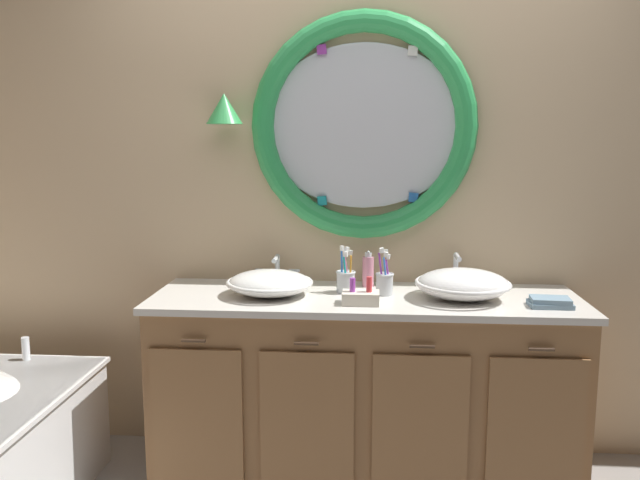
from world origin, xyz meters
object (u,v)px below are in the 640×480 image
(toothbrush_holder_left, at_px, (346,280))
(folded_hand_towel, at_px, (550,302))
(sink_basin_left, at_px, (270,283))
(toiletry_basket, at_px, (361,297))
(sink_basin_right, at_px, (463,284))
(soap_dispenser, at_px, (368,271))
(toothbrush_holder_right, at_px, (385,282))

(toothbrush_holder_left, xyz_separation_m, folded_hand_towel, (0.86, -0.18, -0.04))
(folded_hand_towel, bearing_deg, toothbrush_holder_left, 168.25)
(sink_basin_left, height_order, toiletry_basket, toiletry_basket)
(folded_hand_towel, xyz_separation_m, toiletry_basket, (-0.79, -0.02, 0.01))
(sink_basin_left, xyz_separation_m, sink_basin_right, (0.85, -0.00, 0.01))
(sink_basin_left, height_order, folded_hand_towel, sink_basin_left)
(sink_basin_left, xyz_separation_m, toiletry_basket, (0.41, -0.12, -0.03))
(sink_basin_left, bearing_deg, soap_dispenser, 25.69)
(sink_basin_right, distance_m, folded_hand_towel, 0.36)
(sink_basin_right, height_order, folded_hand_towel, sink_basin_right)
(sink_basin_right, xyz_separation_m, toothbrush_holder_right, (-0.34, 0.05, -0.01))
(sink_basin_left, xyz_separation_m, toothbrush_holder_right, (0.51, 0.05, 0.00))
(sink_basin_left, relative_size, toiletry_basket, 2.49)
(soap_dispenser, relative_size, folded_hand_towel, 1.01)
(toothbrush_holder_left, height_order, folded_hand_towel, toothbrush_holder_left)
(sink_basin_left, bearing_deg, toiletry_basket, -16.26)
(toothbrush_holder_left, xyz_separation_m, soap_dispenser, (0.10, 0.13, 0.02))
(toiletry_basket, bearing_deg, sink_basin_right, 15.08)
(toiletry_basket, bearing_deg, folded_hand_towel, 1.10)
(soap_dispenser, height_order, folded_hand_towel, soap_dispenser)
(sink_basin_left, xyz_separation_m, toothbrush_holder_left, (0.34, 0.07, 0.00))
(sink_basin_right, relative_size, toiletry_basket, 2.67)
(sink_basin_left, relative_size, toothbrush_holder_left, 1.80)
(sink_basin_right, relative_size, soap_dispenser, 2.42)
(toiletry_basket, bearing_deg, soap_dispenser, 84.94)
(sink_basin_left, relative_size, soap_dispenser, 2.26)
(toothbrush_holder_left, bearing_deg, toothbrush_holder_right, -8.33)
(toothbrush_holder_right, height_order, folded_hand_towel, toothbrush_holder_right)
(toothbrush_holder_right, distance_m, folded_hand_towel, 0.70)
(toothbrush_holder_right, relative_size, soap_dispenser, 1.25)
(sink_basin_left, height_order, toothbrush_holder_left, toothbrush_holder_left)
(soap_dispenser, bearing_deg, sink_basin_right, -27.02)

